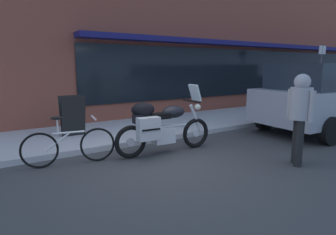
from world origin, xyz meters
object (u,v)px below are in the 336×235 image
(parking_sign_pole, at_px, (320,71))
(parked_minivan, at_px, (329,96))
(pedestrian_walking, at_px, (300,109))
(touring_motorcycle, at_px, (161,125))
(parked_bicycle, at_px, (69,146))
(sandwich_board_sign, at_px, (73,116))

(parking_sign_pole, bearing_deg, parked_minivan, -146.32)
(parked_minivan, distance_m, pedestrian_walking, 3.58)
(touring_motorcycle, bearing_deg, parking_sign_pole, 9.88)
(parked_bicycle, relative_size, sandwich_board_sign, 1.70)
(parked_bicycle, distance_m, sandwich_board_sign, 1.89)
(touring_motorcycle, relative_size, parked_minivan, 0.48)
(parked_bicycle, bearing_deg, touring_motorcycle, -11.10)
(touring_motorcycle, height_order, pedestrian_walking, pedestrian_walking)
(parked_bicycle, bearing_deg, pedestrian_walking, -33.06)
(parked_minivan, distance_m, parking_sign_pole, 3.81)
(parked_bicycle, distance_m, parking_sign_pole, 10.10)
(parked_bicycle, xyz_separation_m, parked_minivan, (6.84, -1.00, 0.62))
(sandwich_board_sign, bearing_deg, touring_motorcycle, -60.76)
(parked_bicycle, xyz_separation_m, pedestrian_walking, (3.50, -2.28, 0.69))
(parking_sign_pole, bearing_deg, pedestrian_walking, -152.52)
(parked_minivan, relative_size, sandwich_board_sign, 4.73)
(pedestrian_walking, distance_m, parking_sign_pole, 7.31)
(sandwich_board_sign, bearing_deg, parked_minivan, -23.91)
(touring_motorcycle, height_order, parking_sign_pole, parking_sign_pole)
(parked_minivan, distance_m, sandwich_board_sign, 6.88)
(parking_sign_pole, bearing_deg, parked_bicycle, -173.78)
(pedestrian_walking, bearing_deg, sandwich_board_sign, 125.86)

